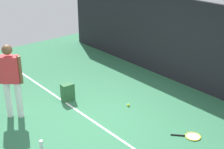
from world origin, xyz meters
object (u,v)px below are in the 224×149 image
backpack (67,92)px  tennis_ball_mid_court (68,89)px  tennis_player (11,77)px  tennis_racket (191,136)px  water_bottle (41,145)px  tennis_ball_near_player (20,102)px  tennis_ball_by_fence (128,105)px

backpack → tennis_ball_mid_court: size_ratio=6.67×
tennis_player → backpack: bearing=38.1°
tennis_racket → backpack: bearing=157.2°
tennis_player → water_bottle: size_ratio=8.00×
tennis_player → tennis_ball_mid_court: (-0.38, 1.65, -0.93)m
tennis_player → tennis_ball_near_player: (-0.52, 0.35, -0.93)m
tennis_player → backpack: size_ratio=3.86×
tennis_ball_by_fence → tennis_ball_mid_court: 1.79m
tennis_racket → tennis_ball_near_player: tennis_ball_near_player is taller
tennis_racket → tennis_ball_near_player: bearing=167.3°
tennis_player → water_bottle: bearing=-54.4°
tennis_ball_near_player → tennis_ball_by_fence: size_ratio=1.00×
tennis_ball_near_player → water_bottle: (2.02, -0.52, 0.07)m
tennis_ball_by_fence → tennis_ball_mid_court: (-1.68, -0.62, 0.00)m
tennis_player → tennis_ball_mid_court: bearing=54.8°
tennis_racket → tennis_ball_mid_court: (-3.45, -0.73, 0.02)m
backpack → tennis_racket: bearing=113.1°
tennis_ball_mid_court → tennis_ball_near_player: bearing=-96.3°
backpack → tennis_ball_mid_court: (-0.47, 0.32, -0.18)m
tennis_ball_near_player → tennis_ball_mid_court: size_ratio=1.00×
tennis_ball_by_fence → tennis_ball_mid_court: size_ratio=1.00×
tennis_ball_by_fence → tennis_racket: bearing=3.8°
tennis_racket → tennis_ball_by_fence: tennis_ball_by_fence is taller
tennis_racket → backpack: size_ratio=1.30×
tennis_player → tennis_racket: size_ratio=2.97×
tennis_racket → tennis_ball_by_fence: bearing=141.6°
tennis_player → tennis_ball_by_fence: 2.78m
tennis_player → tennis_ball_near_player: size_ratio=25.76×
tennis_ball_near_player → tennis_ball_by_fence: 2.64m
tennis_ball_mid_court → water_bottle: (1.88, -1.82, 0.07)m
tennis_ball_near_player → backpack: bearing=58.1°
tennis_racket → tennis_ball_mid_court: 3.53m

